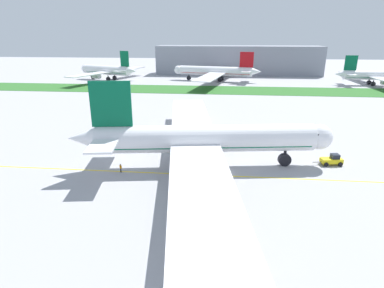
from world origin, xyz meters
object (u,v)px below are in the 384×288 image
(parked_airliner_far_right, at_px, (377,75))
(parked_airliner_far_left, at_px, (108,70))
(pushback_tug, at_px, (332,160))
(ground_crew_wingwalker_port, at_px, (121,167))
(parked_airliner_far_centre, at_px, (217,71))
(service_truck_baggage_loader, at_px, (122,105))
(airliner_foreground, at_px, (202,139))

(parked_airliner_far_right, bearing_deg, parked_airliner_far_left, 178.40)
(pushback_tug, relative_size, ground_crew_wingwalker_port, 3.56)
(parked_airliner_far_centre, bearing_deg, ground_crew_wingwalker_port, -96.61)
(service_truck_baggage_loader, bearing_deg, parked_airliner_far_centre, 66.60)
(parked_airliner_far_centre, distance_m, parked_airliner_far_right, 82.76)
(parked_airliner_far_left, bearing_deg, service_truck_baggage_loader, -67.12)
(airliner_foreground, bearing_deg, pushback_tug, 8.38)
(airliner_foreground, height_order, pushback_tug, airliner_foreground)
(service_truck_baggage_loader, bearing_deg, airliner_foreground, -57.21)
(airliner_foreground, distance_m, parked_airliner_far_centre, 123.71)
(airliner_foreground, xyz_separation_m, parked_airliner_far_centre, (-0.55, 123.71, -0.40))
(airliner_foreground, bearing_deg, parked_airliner_far_centre, 90.26)
(airliner_foreground, xyz_separation_m, pushback_tug, (26.50, 3.90, -4.86))
(parked_airliner_far_centre, bearing_deg, pushback_tug, -77.28)
(parked_airliner_far_centre, bearing_deg, airliner_foreground, -89.74)
(airliner_foreground, height_order, parked_airliner_far_right, airliner_foreground)
(ground_crew_wingwalker_port, height_order, service_truck_baggage_loader, service_truck_baggage_loader)
(parked_airliner_far_left, bearing_deg, parked_airliner_far_right, -1.60)
(parked_airliner_far_centre, height_order, parked_airliner_far_right, parked_airliner_far_centre)
(service_truck_baggage_loader, xyz_separation_m, parked_airliner_far_right, (114.24, 66.37, 3.68))
(service_truck_baggage_loader, relative_size, parked_airliner_far_right, 0.10)
(ground_crew_wingwalker_port, bearing_deg, parked_airliner_far_left, 110.49)
(ground_crew_wingwalker_port, xyz_separation_m, parked_airliner_far_centre, (14.84, 127.97, 4.46))
(pushback_tug, bearing_deg, ground_crew_wingwalker_port, -168.98)
(airliner_foreground, xyz_separation_m, parked_airliner_far_right, (81.90, 116.59, -0.80))
(parked_airliner_far_right, bearing_deg, ground_crew_wingwalker_port, -128.84)
(pushback_tug, distance_m, ground_crew_wingwalker_port, 42.67)
(airliner_foreground, bearing_deg, parked_airliner_far_left, 117.22)
(pushback_tug, bearing_deg, airliner_foreground, -171.62)
(pushback_tug, xyz_separation_m, parked_airliner_far_left, (-88.55, 116.71, 4.58))
(airliner_foreground, height_order, parked_airliner_far_left, airliner_foreground)
(service_truck_baggage_loader, xyz_separation_m, parked_airliner_far_left, (-29.71, 70.39, 4.21))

